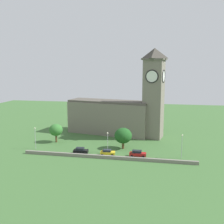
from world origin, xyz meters
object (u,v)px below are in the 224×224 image
at_px(car_yellow, 108,152).
at_px(streetlamp_west_mid, 108,139).
at_px(car_red, 138,154).
at_px(car_black, 81,151).
at_px(streetlamp_central, 182,142).
at_px(tree_by_tower, 56,130).
at_px(tree_riverside_west, 123,136).
at_px(streetlamp_west_end, 35,135).
at_px(church, 120,111).

distance_m(car_yellow, streetlamp_west_mid, 4.18).
xyz_separation_m(car_red, streetlamp_west_mid, (-9.17, 2.21, 3.24)).
height_order(car_black, streetlamp_central, streetlamp_central).
xyz_separation_m(tree_by_tower, tree_riverside_west, (23.45, -2.91, -0.06)).
distance_m(car_black, streetlamp_west_end, 15.73).
height_order(car_red, streetlamp_west_end, streetlamp_west_end).
distance_m(church, car_red, 27.25).
bearing_deg(car_red, car_yellow, -178.25).
bearing_deg(car_red, streetlamp_west_end, 177.79).
height_order(streetlamp_west_mid, streetlamp_central, streetlamp_central).
distance_m(streetlamp_central, tree_by_tower, 41.72).
xyz_separation_m(church, tree_riverside_west, (3.75, -17.70, -4.85)).
bearing_deg(tree_by_tower, streetlamp_central, -11.84).
bearing_deg(tree_riverside_west, church, 101.96).
bearing_deg(church, tree_riverside_west, -78.04).
distance_m(car_yellow, tree_riverside_west, 8.52).
relative_size(car_yellow, streetlamp_west_end, 0.64).
distance_m(car_red, streetlamp_central, 12.77).
relative_size(church, car_yellow, 8.57).
bearing_deg(streetlamp_central, car_black, -176.78).
bearing_deg(car_yellow, tree_riverside_west, 63.47).
height_order(car_red, streetlamp_central, streetlamp_central).
relative_size(car_red, streetlamp_central, 0.69).
xyz_separation_m(streetlamp_west_mid, tree_riverside_west, (3.99, 4.54, 0.00)).
bearing_deg(streetlamp_west_end, streetlamp_central, -0.17).
distance_m(streetlamp_west_end, tree_by_tower, 9.05).
xyz_separation_m(car_red, streetlamp_central, (12.19, 1.10, 3.64)).
height_order(car_black, tree_riverside_west, tree_riverside_west).
relative_size(streetlamp_central, tree_by_tower, 1.08).
bearing_deg(car_red, church, 110.07).
bearing_deg(car_black, car_yellow, 1.87).
distance_m(car_red, streetlamp_west_end, 32.16).
height_order(car_black, car_red, car_red).
distance_m(church, car_yellow, 26.03).
bearing_deg(tree_by_tower, car_yellow, -26.45).
relative_size(car_yellow, car_red, 0.92).
bearing_deg(streetlamp_west_end, car_red, -2.21).
distance_m(car_black, tree_riverside_west, 14.03).
distance_m(car_yellow, tree_by_tower, 22.54).
height_order(streetlamp_central, tree_by_tower, streetlamp_central).
distance_m(church, streetlamp_central, 31.80).
bearing_deg(tree_by_tower, streetlamp_west_end, -111.36).
relative_size(car_red, tree_by_tower, 0.75).
bearing_deg(church, car_yellow, -89.42).
relative_size(streetlamp_west_mid, streetlamp_central, 0.90).
xyz_separation_m(car_yellow, tree_by_tower, (-19.95, 9.92, 3.39)).
xyz_separation_m(car_yellow, car_red, (8.68, 0.27, 0.09)).
relative_size(car_yellow, streetlamp_west_mid, 0.71).
relative_size(car_yellow, tree_riverside_west, 0.66).
bearing_deg(car_red, tree_riverside_west, 127.54).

